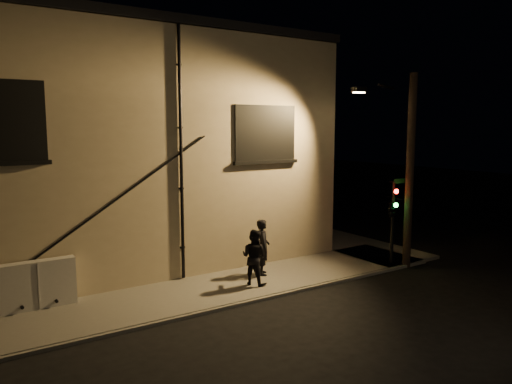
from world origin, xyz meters
TOP-DOWN VIEW (x-y plane):
  - ground at (0.00, 0.00)m, footprint 90.00×90.00m
  - sidewalk at (1.22, 4.39)m, footprint 21.00×16.00m
  - building at (-3.00, 8.99)m, footprint 16.20×12.23m
  - utility_cabinet at (-6.43, 2.70)m, footprint 2.08×0.35m
  - pedestrian_a at (0.72, 1.85)m, footprint 0.74×0.84m
  - pedestrian_b at (-0.12, 1.12)m, footprint 1.02×1.10m
  - traffic_signal at (5.43, 0.30)m, footprint 1.28×1.87m
  - streetlamp_pole at (5.90, 0.07)m, footprint 2.02×1.39m

SIDE VIEW (x-z plane):
  - ground at x=0.00m, z-range 0.00..0.00m
  - sidewalk at x=1.22m, z-range 0.00..0.12m
  - utility_cabinet at x=-6.43m, z-range 0.12..1.49m
  - pedestrian_b at x=-0.12m, z-range 0.12..1.94m
  - pedestrian_a at x=0.72m, z-range 0.12..2.06m
  - traffic_signal at x=5.43m, z-range 0.66..3.84m
  - streetlamp_pole at x=5.90m, z-range 0.22..7.37m
  - building at x=-3.00m, z-range 0.00..8.80m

